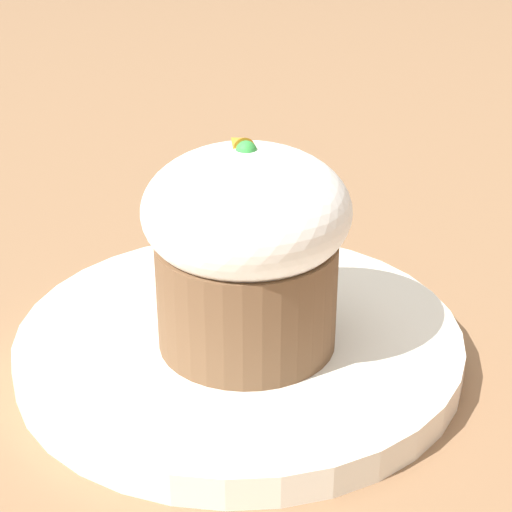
% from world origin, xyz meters
% --- Properties ---
extents(ground_plane, '(4.00, 4.00, 0.00)m').
position_xyz_m(ground_plane, '(0.00, 0.00, 0.00)').
color(ground_plane, '#846042').
extents(dessert_plate, '(0.22, 0.22, 0.02)m').
position_xyz_m(dessert_plate, '(0.00, 0.00, 0.01)').
color(dessert_plate, white).
rests_on(dessert_plate, ground_plane).
extents(carrot_cake, '(0.10, 0.10, 0.10)m').
position_xyz_m(carrot_cake, '(-0.01, -0.00, 0.07)').
color(carrot_cake, brown).
rests_on(carrot_cake, dessert_plate).
extents(spoon, '(0.12, 0.07, 0.01)m').
position_xyz_m(spoon, '(0.01, -0.01, 0.02)').
color(spoon, silver).
rests_on(spoon, dessert_plate).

